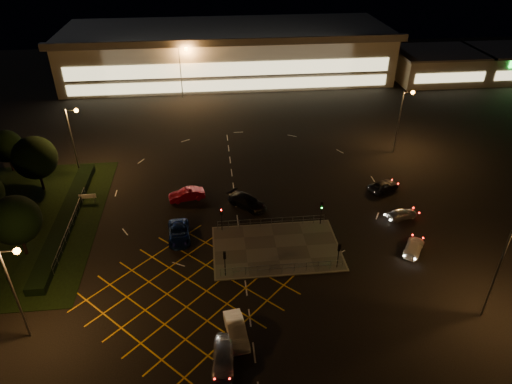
{
  "coord_description": "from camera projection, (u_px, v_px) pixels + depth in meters",
  "views": [
    {
      "loc": [
        -4.63,
        -42.16,
        33.0
      ],
      "look_at": [
        0.64,
        7.11,
        2.0
      ],
      "focal_mm": 32.0,
      "sensor_mm": 36.0,
      "label": 1
    }
  ],
  "objects": [
    {
      "name": "car_east_grey",
      "position": [
        384.0,
        186.0,
        62.37
      ],
      "size": [
        4.97,
        3.72,
        1.26
      ],
      "primitive_type": "imported",
      "rotation": [
        0.0,
        0.0,
        1.98
      ],
      "color": "black",
      "rests_on": "ground"
    },
    {
      "name": "retail_unit_b",
      "position": [
        504.0,
        63.0,
        102.82
      ],
      "size": [
        14.8,
        14.8,
        6.35
      ],
      "color": "beige",
      "rests_on": "ground"
    },
    {
      "name": "streetlight_far_right",
      "position": [
        376.0,
        57.0,
        94.87
      ],
      "size": [
        1.78,
        0.56,
        10.03
      ],
      "color": "slate",
      "rests_on": "ground"
    },
    {
      "name": "ground",
      "position": [
        257.0,
        239.0,
        53.46
      ],
      "size": [
        180.0,
        180.0,
        0.0
      ],
      "primitive_type": "plane",
      "color": "black",
      "rests_on": "ground"
    },
    {
      "name": "supermarket",
      "position": [
        227.0,
        52.0,
        102.86
      ],
      "size": [
        72.0,
        26.5,
        10.5
      ],
      "color": "beige",
      "rests_on": "ground"
    },
    {
      "name": "tree_d",
      "position": [
        6.0,
        146.0,
        65.12
      ],
      "size": [
        4.68,
        4.68,
        6.37
      ],
      "color": "black",
      "rests_on": "ground"
    },
    {
      "name": "car_approach_white",
      "position": [
        414.0,
        247.0,
        51.16
      ],
      "size": [
        3.91,
        4.55,
        1.25
      ],
      "primitive_type": "imported",
      "rotation": [
        0.0,
        0.0,
        2.53
      ],
      "color": "silver",
      "rests_on": "ground"
    },
    {
      "name": "pedestrian_island",
      "position": [
        276.0,
        248.0,
        51.92
      ],
      "size": [
        14.0,
        9.0,
        0.12
      ],
      "primitive_type": "cube",
      "color": "#4C4944",
      "rests_on": "ground"
    },
    {
      "name": "car_left_blue",
      "position": [
        179.0,
        233.0,
        53.15
      ],
      "size": [
        2.85,
        5.54,
        1.5
      ],
      "primitive_type": "imported",
      "rotation": [
        0.0,
        0.0,
        0.07
      ],
      "color": "#0D1E4F",
      "rests_on": "ground"
    },
    {
      "name": "signal_ne",
      "position": [
        322.0,
        208.0,
        54.61
      ],
      "size": [
        0.28,
        0.3,
        3.15
      ],
      "color": "black",
      "rests_on": "pedestrian_island"
    },
    {
      "name": "signal_nw",
      "position": [
        221.0,
        215.0,
        53.52
      ],
      "size": [
        0.28,
        0.3,
        3.15
      ],
      "color": "black",
      "rests_on": "pedestrian_island"
    },
    {
      "name": "streetlight_far_left",
      "position": [
        182.0,
        66.0,
        89.58
      ],
      "size": [
        1.78,
        0.56,
        10.03
      ],
      "color": "slate",
      "rests_on": "ground"
    },
    {
      "name": "tree_c",
      "position": [
        35.0,
        158.0,
        60.11
      ],
      "size": [
        5.76,
        5.76,
        7.84
      ],
      "color": "black",
      "rests_on": "ground"
    },
    {
      "name": "streetlight_ne",
      "position": [
        403.0,
        113.0,
        69.04
      ],
      "size": [
        1.78,
        0.56,
        10.03
      ],
      "color": "slate",
      "rests_on": "ground"
    },
    {
      "name": "retail_unit_a",
      "position": [
        436.0,
        65.0,
        101.4
      ],
      "size": [
        18.8,
        14.8,
        6.35
      ],
      "color": "beige",
      "rests_on": "ground"
    },
    {
      "name": "tree_e",
      "position": [
        15.0,
        220.0,
        48.65
      ],
      "size": [
        5.4,
        5.4,
        7.35
      ],
      "color": "black",
      "rests_on": "ground"
    },
    {
      "name": "signal_se",
      "position": [
        339.0,
        251.0,
        47.87
      ],
      "size": [
        0.28,
        0.3,
        3.15
      ],
      "rotation": [
        0.0,
        0.0,
        3.14
      ],
      "color": "black",
      "rests_on": "pedestrian_island"
    },
    {
      "name": "hedge",
      "position": [
        67.0,
        218.0,
        56.18
      ],
      "size": [
        2.0,
        26.0,
        1.0
      ],
      "primitive_type": "cube",
      "color": "black",
      "rests_on": "ground"
    },
    {
      "name": "car_queue_white",
      "position": [
        236.0,
        330.0,
        40.9
      ],
      "size": [
        2.24,
        4.81,
        1.53
      ],
      "primitive_type": "imported",
      "rotation": [
        0.0,
        0.0,
        0.14
      ],
      "color": "white",
      "rests_on": "ground"
    },
    {
      "name": "car_far_dkgrey",
      "position": [
        247.0,
        202.0,
        58.77
      ],
      "size": [
        5.44,
        5.39,
        1.58
      ],
      "primitive_type": "imported",
      "rotation": [
        0.0,
        0.0,
        0.8
      ],
      "color": "black",
      "rests_on": "ground"
    },
    {
      "name": "streetlight_sw",
      "position": [
        15.0,
        282.0,
        37.92
      ],
      "size": [
        1.78,
        0.56,
        10.03
      ],
      "color": "slate",
      "rests_on": "ground"
    },
    {
      "name": "car_near_silver",
      "position": [
        223.0,
        356.0,
        38.52
      ],
      "size": [
        2.3,
        4.8,
        1.58
      ],
      "primitive_type": "imported",
      "rotation": [
        0.0,
        0.0,
        6.19
      ],
      "color": "silver",
      "rests_on": "ground"
    },
    {
      "name": "grass_verge",
      "position": [
        25.0,
        223.0,
        55.97
      ],
      "size": [
        18.0,
        30.0,
        0.08
      ],
      "primitive_type": "cube",
      "color": "black",
      "rests_on": "ground"
    },
    {
      "name": "car_right_silver",
      "position": [
        402.0,
        214.0,
        56.63
      ],
      "size": [
        4.11,
        2.42,
        1.31
      ],
      "primitive_type": "imported",
      "rotation": [
        0.0,
        0.0,
        1.81
      ],
      "color": "silver",
      "rests_on": "ground"
    },
    {
      "name": "streetlight_nw",
      "position": [
        74.0,
        132.0,
        63.03
      ],
      "size": [
        1.78,
        0.56,
        10.03
      ],
      "color": "slate",
      "rests_on": "ground"
    },
    {
      "name": "signal_sw",
      "position": [
        225.0,
        259.0,
        46.79
      ],
      "size": [
        0.28,
        0.3,
        3.15
      ],
      "rotation": [
        0.0,
        0.0,
        3.14
      ],
      "color": "black",
      "rests_on": "pedestrian_island"
    },
    {
      "name": "streetlight_se",
      "position": [
        505.0,
        262.0,
        40.02
      ],
      "size": [
        1.78,
        0.56,
        10.03
      ],
      "color": "slate",
      "rests_on": "ground"
    },
    {
      "name": "car_circ_red",
      "position": [
        187.0,
        195.0,
        60.22
      ],
      "size": [
        4.94,
        2.55,
        1.55
      ],
      "primitive_type": "imported",
      "rotation": [
        0.0,
        0.0,
        4.91
      ],
      "color": "maroon",
      "rests_on": "ground"
    }
  ]
}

